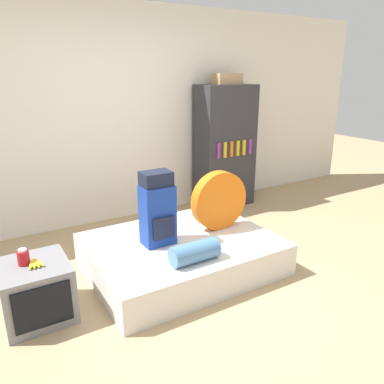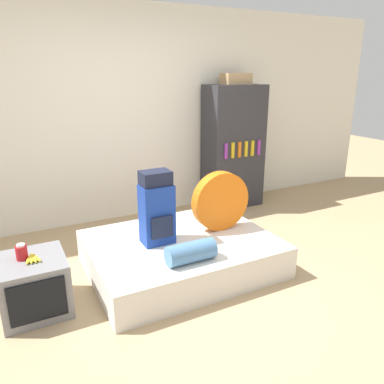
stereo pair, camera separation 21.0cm
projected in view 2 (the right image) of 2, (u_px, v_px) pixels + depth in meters
ground_plane at (209, 292)px, 3.23m from camera, size 16.00×16.00×0.00m
wall_back at (126, 115)px, 4.60m from camera, size 8.00×0.05×2.60m
bed at (181, 253)px, 3.58m from camera, size 1.69×1.32×0.30m
backpack at (157, 209)px, 3.37m from camera, size 0.29×0.24×0.68m
tent_bag at (220, 201)px, 3.68m from camera, size 0.59×0.12×0.59m
sleeping_roll at (191, 252)px, 3.09m from camera, size 0.42×0.17×0.17m
television at (34, 285)px, 2.92m from camera, size 0.50×0.54×0.44m
canister at (22, 252)px, 2.84m from camera, size 0.09×0.09×0.13m
banana_bunch at (33, 258)px, 2.85m from camera, size 0.13×0.17×0.03m
bookshelf at (233, 147)px, 5.12m from camera, size 0.78×0.45×1.65m
cardboard_box at (236, 79)px, 4.88m from camera, size 0.37×0.22×0.14m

